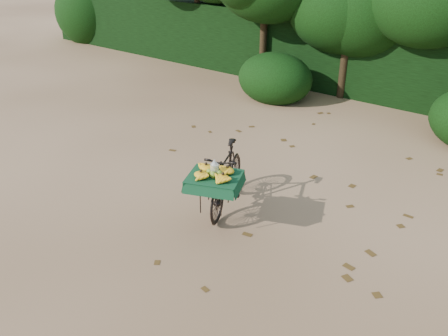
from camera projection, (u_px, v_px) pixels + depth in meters
The scene contains 6 objects.
ground at pixel (289, 216), 6.75m from camera, with size 80.00×80.00×0.00m, color tan.
vendor_bicycle at pixel (226, 177), 6.80m from camera, with size 1.15×1.76×0.96m.
hedge_backdrop at pixel (434, 65), 10.79m from camera, with size 26.00×1.80×1.80m, color black.
tree_row at pixel (402, 17), 10.09m from camera, with size 14.50×2.00×4.00m, color black, non-canonical shape.
bush_clumps at pixel (426, 112), 9.31m from camera, with size 8.80×1.70×0.90m, color black, non-canonical shape.
leaf_litter at pixel (311, 198), 7.21m from camera, with size 7.00×7.30×0.01m, color #523715, non-canonical shape.
Camera 1 is at (2.77, -5.09, 3.66)m, focal length 38.00 mm.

